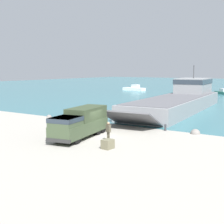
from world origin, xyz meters
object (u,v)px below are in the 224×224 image
(landing_craft, at_px, (181,99))
(mooring_bollard, at_px, (165,127))
(military_truck, at_px, (80,122))
(moored_boat_c, at_px, (134,89))
(soldier_on_ramp, at_px, (108,130))
(cargo_crate, at_px, (108,144))

(landing_craft, distance_m, mooring_bollard, 18.85)
(military_truck, distance_m, moored_boat_c, 64.93)
(moored_boat_c, bearing_deg, military_truck, -147.34)
(soldier_on_ramp, relative_size, moored_boat_c, 0.24)
(moored_boat_c, distance_m, mooring_bollard, 60.96)
(landing_craft, bearing_deg, military_truck, -94.92)
(landing_craft, height_order, mooring_bollard, landing_craft)
(moored_boat_c, distance_m, cargo_crate, 68.75)
(mooring_bollard, bearing_deg, cargo_crate, -95.75)
(military_truck, height_order, mooring_bollard, military_truck)
(military_truck, relative_size, moored_boat_c, 1.09)
(soldier_on_ramp, distance_m, moored_boat_c, 66.21)
(soldier_on_ramp, bearing_deg, mooring_bollard, 176.92)
(moored_boat_c, height_order, cargo_crate, moored_boat_c)
(landing_craft, distance_m, cargo_crate, 27.94)
(soldier_on_ramp, bearing_deg, military_truck, -73.57)
(military_truck, relative_size, soldier_on_ramp, 4.46)
(military_truck, bearing_deg, landing_craft, 169.62)
(military_truck, relative_size, mooring_bollard, 10.85)
(landing_craft, xyz_separation_m, soldier_on_ramp, (2.89, -25.44, -0.65))
(mooring_bollard, bearing_deg, soldier_on_ramp, -107.59)
(mooring_bollard, relative_size, cargo_crate, 0.80)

